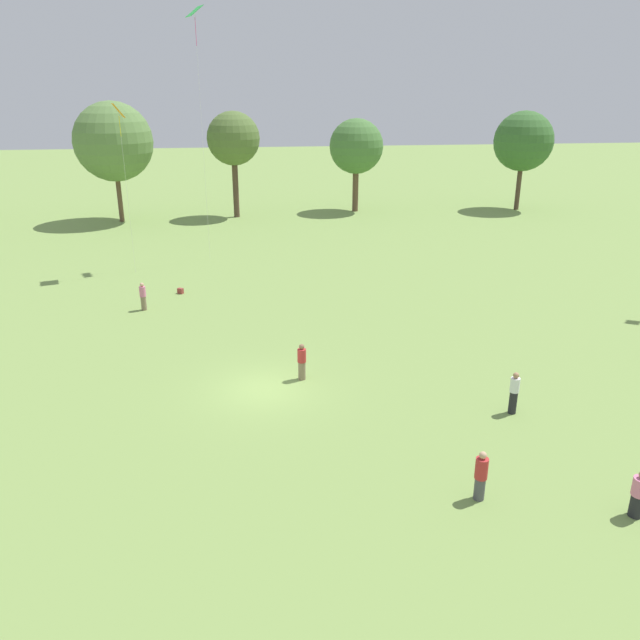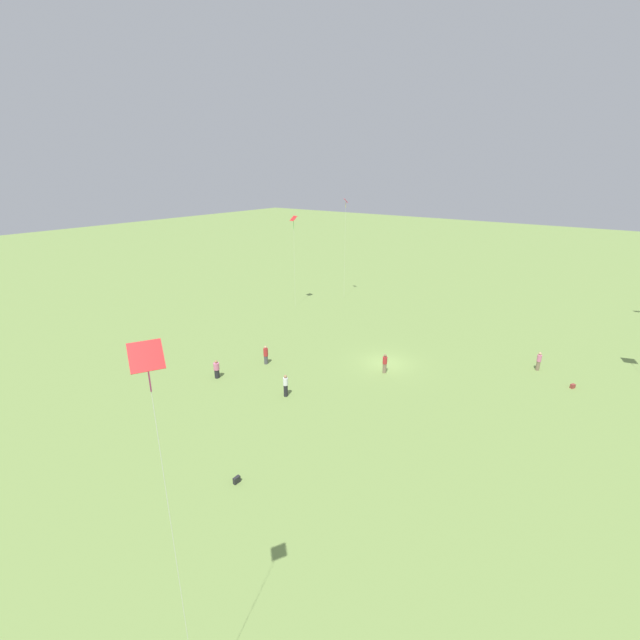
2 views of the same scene
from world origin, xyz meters
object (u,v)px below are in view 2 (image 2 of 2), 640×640
person_3 (217,369)px  person_1 (286,386)px  kite_4 (294,223)px  picnic_bag_1 (573,386)px  person_4 (539,361)px  picnic_bag_0 (237,480)px  person_2 (385,364)px  person_0 (266,355)px  kite_1 (151,387)px  kite_3 (346,208)px

person_3 → person_1: bearing=116.7°
kite_4 → picnic_bag_1: size_ratio=26.81×
person_1 → picnic_bag_1: (-14.42, 17.68, -0.72)m
person_4 → kite_4: bearing=92.5°
person_3 → kite_4: bearing=-141.4°
kite_4 → picnic_bag_0: bearing=6.1°
person_2 → person_4: (-8.25, 10.53, -0.01)m
person_1 → person_2: size_ratio=1.05×
person_0 → person_1: bearing=89.2°
person_1 → kite_1: bearing=-14.7°
person_3 → person_4: size_ratio=0.95×
person_4 → kite_3: kite_3 is taller
person_2 → person_4: person_2 is taller
kite_3 → kite_4: (6.71, -3.04, -1.46)m
person_1 → kite_1: size_ratio=0.14×
person_1 → kite_3: size_ratio=0.14×
kite_1 → person_4: bearing=66.9°
person_0 → picnic_bag_1: (-11.02, 22.88, -0.68)m
person_1 → kite_4: 24.80m
person_2 → person_3: person_2 is taller
picnic_bag_0 → picnic_bag_1: picnic_bag_0 is taller
person_3 → person_4: 27.54m
person_0 → picnic_bag_1: bearing=148.1°
person_0 → person_2: 10.52m
person_4 → person_1: bearing=144.1°
person_1 → person_3: size_ratio=1.13×
person_2 → picnic_bag_0: (17.05, -0.16, -0.65)m
kite_3 → picnic_bag_1: size_ratio=31.07×
person_4 → picnic_bag_1: (1.89, 2.92, -0.67)m
person_0 → kite_4: bearing=-117.2°
kite_4 → kite_3: bearing=128.3°
person_4 → picnic_bag_0: (25.30, -10.69, -0.64)m
person_2 → picnic_bag_0: size_ratio=4.04×
person_4 → picnic_bag_1: bearing=-116.7°
person_3 → picnic_bag_1: person_3 is taller
picnic_bag_1 → kite_3: bearing=-110.2°
person_0 → person_4: 23.77m
kite_4 → person_3: bearing=-6.7°
person_1 → person_4: size_ratio=1.06×
kite_3 → picnic_bag_1: bearing=-112.3°
person_0 → picnic_bag_0: (12.40, 9.27, -0.66)m
person_1 → person_0: bearing=-170.5°
person_1 → kite_4: kite_4 is taller
person_4 → kite_4: kite_4 is taller
kite_1 → kite_4: bearing=108.2°
person_0 → person_3: (4.43, -1.44, -0.09)m
person_2 → person_3: (9.09, -10.87, -0.08)m
person_1 → picnic_bag_1: 22.82m
kite_1 → kite_4: kite_1 is taller
person_2 → picnic_bag_0: person_2 is taller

